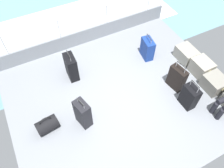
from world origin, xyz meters
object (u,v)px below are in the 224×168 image
Objects in this scene: cargo_crate_1 at (201,67)px; suitcase_4 at (71,67)px; cargo_crate_0 at (186,54)px; suitcase_3 at (189,97)px; suitcase_0 at (177,78)px; suitcase_2 at (147,49)px; cargo_crate_2 at (214,83)px; duffel_bag at (47,125)px; suitcase_1 at (83,114)px.

suitcase_4 is (-1.40, -2.98, 0.13)m from cargo_crate_1.
suitcase_3 reaches higher than cargo_crate_0.
suitcase_0 is 1.20m from suitcase_2.
duffel_bag reaches higher than cargo_crate_2.
cargo_crate_2 is 0.69× the size of suitcase_3.
suitcase_3 is 0.99× the size of suitcase_4.
suitcase_0 is at bearing -85.89° from cargo_crate_1.
cargo_crate_0 is 0.58m from cargo_crate_1.
suitcase_2 is 2.08m from suitcase_4.
suitcase_1 is 1.19× the size of suitcase_2.
suitcase_3 is at bearing 74.24° from duffel_bag.
suitcase_0 is at bearing 87.52° from suitcase_1.
cargo_crate_1 is 1.11m from suitcase_3.
suitcase_1 is 1.68× the size of duffel_bag.
duffel_bag is at bearing -41.16° from suitcase_4.
cargo_crate_2 is 0.65× the size of suitcase_1.
cargo_crate_2 is 0.68× the size of suitcase_4.
suitcase_2 is 1.41× the size of duffel_bag.
cargo_crate_2 is at bearing 95.38° from suitcase_3.
suitcase_4 is at bearing 169.48° from suitcase_1.
cargo_crate_2 is 4.02m from duffel_bag.
duffel_bag is at bearing -101.23° from cargo_crate_2.
duffel_bag is at bearing -95.69° from suitcase_0.
cargo_crate_1 is 3.30m from suitcase_4.
cargo_crate_0 is at bearing 127.08° from suitcase_0.
suitcase_4 is at bearing -105.57° from cargo_crate_0.
cargo_crate_1 is 1.00× the size of cargo_crate_2.
cargo_crate_0 is 0.76× the size of suitcase_3.
suitcase_4 is (-1.36, 0.25, -0.02)m from suitcase_1.
cargo_crate_2 is 1.10× the size of duffel_bag.
suitcase_2 is at bearing 115.36° from suitcase_1.
suitcase_4 is 1.62× the size of duffel_bag.
cargo_crate_0 is 1.11× the size of cargo_crate_1.
duffel_bag is (0.33, -3.97, -0.02)m from cargo_crate_0.
suitcase_3 reaches higher than cargo_crate_1.
cargo_crate_0 is at bearing 178.33° from cargo_crate_2.
suitcase_2 reaches higher than duffel_bag.
suitcase_0 reaches higher than suitcase_3.
cargo_crate_1 is at bearing 1.41° from cargo_crate_0.
suitcase_3 is (0.61, -0.92, 0.09)m from cargo_crate_1.
cargo_crate_2 is at bearing 79.80° from suitcase_1.
suitcase_4 is (-1.46, -2.12, 0.02)m from suitcase_0.
suitcase_1 reaches higher than suitcase_4.
suitcase_1 reaches higher than suitcase_0.
cargo_crate_0 is 0.75× the size of suitcase_0.
suitcase_0 is 3.15m from duffel_bag.
cargo_crate_1 is 0.53m from cargo_crate_2.
suitcase_0 is 0.56m from suitcase_3.
suitcase_0 reaches higher than cargo_crate_1.
suitcase_3 is (1.19, -0.91, 0.13)m from cargo_crate_0.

